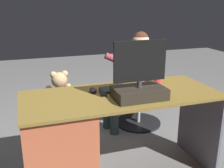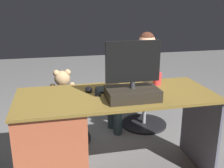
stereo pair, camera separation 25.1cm
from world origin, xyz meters
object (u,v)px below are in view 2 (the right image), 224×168
monitor (132,85)px  person (139,74)px  desk (64,140)px  visitor_chair (144,106)px  computer_mouse (89,89)px  office_chair_teddy (65,120)px  cup (157,79)px  keyboard (122,89)px  tv_remote (98,92)px  teddy_bear (63,89)px

monitor → person: monitor is taller
desk → person: (-0.91, -0.88, 0.26)m
desk → monitor: bearing=165.5°
visitor_chair → monitor: bearing=65.2°
computer_mouse → office_chair_teddy: size_ratio=0.17×
office_chair_teddy → cup: bearing=145.6°
keyboard → tv_remote: 0.22m
computer_mouse → cup: (-0.61, -0.06, 0.04)m
office_chair_teddy → person: bearing=-169.5°
visitor_chair → person: (0.08, 0.02, 0.41)m
computer_mouse → visitor_chair: (-0.77, -0.78, -0.53)m
computer_mouse → teddy_bear: 0.67m
desk → teddy_bear: (-0.03, -0.73, 0.19)m
desk → cup: 0.94m
visitor_chair → desk: bearing=42.1°
monitor → computer_mouse: size_ratio=4.57×
cup → visitor_chair: size_ratio=0.20×
teddy_bear → monitor: bearing=119.3°
computer_mouse → visitor_chair: 1.22m
visitor_chair → cup: bearing=77.7°
monitor → teddy_bear: 1.03m
cup → office_chair_teddy: bearing=-34.4°
monitor → teddy_bear: bearing=-60.7°
computer_mouse → teddy_bear: (0.19, -0.62, -0.18)m
monitor → person: 1.11m
person → office_chair_teddy: bearing=10.5°
person → keyboard: bearing=62.2°
tv_remote → cup: bearing=-159.8°
tv_remote → desk: bearing=17.6°
tv_remote → person: person is taller
computer_mouse → office_chair_teddy: 0.83m
desk → keyboard: (-0.49, -0.10, 0.36)m
keyboard → computer_mouse: 0.27m
keyboard → cup: 0.35m
cup → office_chair_teddy: size_ratio=0.20×
desk → computer_mouse: computer_mouse is taller
monitor → cup: (-0.32, -0.30, -0.06)m
visitor_chair → office_chair_teddy: bearing=10.5°
teddy_bear → visitor_chair: bearing=-170.3°
person → monitor: bearing=68.9°
computer_mouse → person: 1.04m
keyboard → teddy_bear: size_ratio=1.13×
monitor → keyboard: (0.02, -0.23, -0.10)m
desk → keyboard: size_ratio=3.74×
desk → keyboard: 0.62m
cup → monitor: bearing=43.5°
keyboard → cup: cup is taller
computer_mouse → cup: 0.62m
monitor → office_chair_teddy: bearing=-60.3°
office_chair_teddy → teddy_bear: teddy_bear is taller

